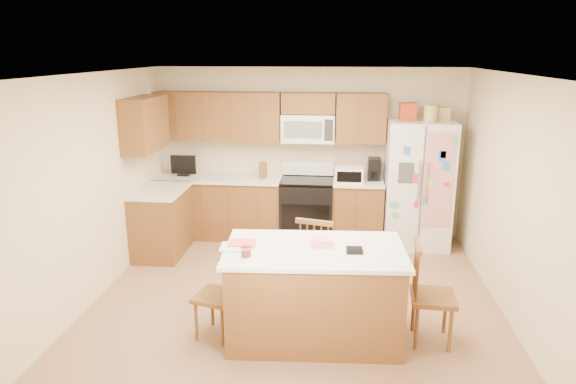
# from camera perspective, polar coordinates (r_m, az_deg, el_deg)

# --- Properties ---
(ground) EXTENTS (4.50, 4.50, 0.00)m
(ground) POSITION_cam_1_polar(r_m,az_deg,el_deg) (5.97, 0.83, -11.71)
(ground) COLOR brown
(ground) RESTS_ON ground
(room_shell) EXTENTS (4.60, 4.60, 2.52)m
(room_shell) POSITION_cam_1_polar(r_m,az_deg,el_deg) (5.47, 0.89, 1.84)
(room_shell) COLOR beige
(room_shell) RESTS_ON ground
(cabinetry) EXTENTS (3.36, 1.56, 2.15)m
(cabinetry) POSITION_cam_1_polar(r_m,az_deg,el_deg) (7.45, -5.49, 1.31)
(cabinetry) COLOR brown
(cabinetry) RESTS_ON ground
(stove) EXTENTS (0.76, 0.65, 1.13)m
(stove) POSITION_cam_1_polar(r_m,az_deg,el_deg) (7.59, 2.11, -1.83)
(stove) COLOR black
(stove) RESTS_ON ground
(refrigerator) EXTENTS (0.90, 0.79, 2.04)m
(refrigerator) POSITION_cam_1_polar(r_m,az_deg,el_deg) (7.48, 14.21, 1.00)
(refrigerator) COLOR white
(refrigerator) RESTS_ON ground
(island) EXTENTS (1.77, 1.08, 1.02)m
(island) POSITION_cam_1_polar(r_m,az_deg,el_deg) (5.06, 2.90, -11.10)
(island) COLOR brown
(island) RESTS_ON ground
(windsor_chair_left) EXTENTS (0.46, 0.48, 0.92)m
(windsor_chair_left) POSITION_cam_1_polar(r_m,az_deg,el_deg) (5.12, -7.74, -11.35)
(windsor_chair_left) COLOR brown
(windsor_chair_left) RESTS_ON ground
(windsor_chair_back) EXTENTS (0.52, 0.50, 1.00)m
(windsor_chair_back) POSITION_cam_1_polar(r_m,az_deg,el_deg) (5.74, 3.30, -7.68)
(windsor_chair_back) COLOR brown
(windsor_chair_back) RESTS_ON ground
(windsor_chair_right) EXTENTS (0.43, 0.45, 1.00)m
(windsor_chair_right) POSITION_cam_1_polar(r_m,az_deg,el_deg) (5.16, 15.53, -11.09)
(windsor_chair_right) COLOR brown
(windsor_chair_right) RESTS_ON ground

